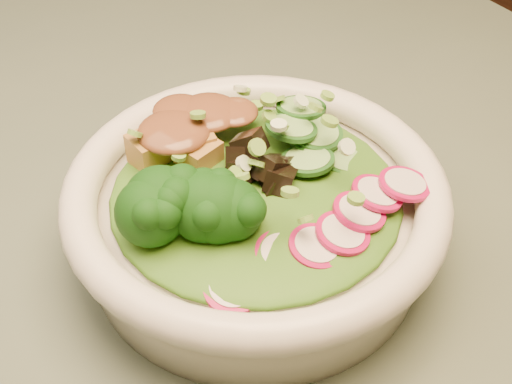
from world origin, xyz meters
TOP-DOWN VIEW (x-y plane):
  - dining_table at (0.00, 0.00)m, footprint 1.20×0.80m
  - salad_bowl at (0.16, -0.10)m, footprint 0.27×0.27m
  - lettuce_bed at (0.16, -0.10)m, footprint 0.20×0.20m
  - broccoli_florets at (0.10, -0.12)m, footprint 0.10×0.09m
  - radish_slices at (0.18, -0.16)m, footprint 0.12×0.07m
  - cucumber_slices at (0.22, -0.09)m, footprint 0.09×0.09m
  - mushroom_heap at (0.16, -0.09)m, footprint 0.09×0.09m
  - tofu_cubes at (0.14, -0.04)m, footprint 0.10×0.08m
  - peanut_sauce at (0.14, -0.04)m, footprint 0.07×0.06m
  - scallion_garnish at (0.16, -0.10)m, footprint 0.19×0.19m

SIDE VIEW (x-z plane):
  - dining_table at x=0.00m, z-range 0.26..1.01m
  - salad_bowl at x=0.16m, z-range 0.75..0.82m
  - lettuce_bed at x=0.16m, z-range 0.80..0.82m
  - radish_slices at x=0.18m, z-range 0.80..0.82m
  - cucumber_slices at x=0.22m, z-range 0.80..0.84m
  - tofu_cubes at x=0.14m, z-range 0.80..0.84m
  - mushroom_heap at x=0.16m, z-range 0.80..0.84m
  - broccoli_florets at x=0.10m, z-range 0.80..0.85m
  - scallion_garnish at x=0.16m, z-range 0.82..0.84m
  - peanut_sauce at x=0.14m, z-range 0.83..0.84m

